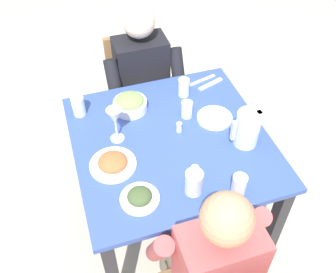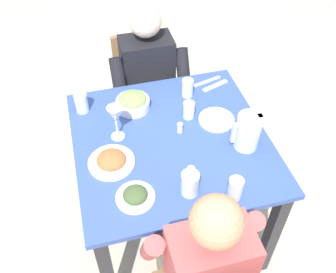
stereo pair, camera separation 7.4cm
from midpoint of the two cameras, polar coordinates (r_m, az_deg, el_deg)
The scene contains 19 objects.
ground_plane at distance 2.53m, azimuth 1.22°, elevation -12.40°, with size 8.00×8.00×0.00m, color #B7AD99.
dining_table at distance 2.02m, azimuth 1.50°, elevation -2.76°, with size 0.97×0.97×0.76m.
chair_near at distance 2.69m, azimuth -2.63°, elevation 7.19°, with size 0.40×0.40×0.85m.
diner_near at distance 2.45m, azimuth -1.67°, elevation 6.97°, with size 0.48×0.53×1.15m.
diner_far at distance 1.72m, azimuth 6.10°, elevation -17.56°, with size 0.48×0.53×1.15m.
water_pitcher at distance 1.88m, azimuth 12.88°, elevation 0.70°, with size 0.16×0.12×0.19m.
salad_bowl at distance 2.08m, azimuth -4.26°, elevation 5.12°, with size 0.18×0.18×0.09m.
plate_yoghurt at distance 2.04m, azimuth 8.27°, elevation 2.69°, with size 0.19×0.19×0.05m.
plate_dolmas at distance 1.69m, azimuth -3.64°, elevation -8.83°, with size 0.18×0.18×0.05m.
plate_rice_curry at distance 1.83m, azimuth -7.29°, elevation -3.61°, with size 0.22×0.22×0.06m.
water_glass_near_left at distance 2.03m, azimuth 4.16°, elevation 3.93°, with size 0.06×0.06×0.09m, color silver.
water_glass_far_right at distance 2.09m, azimuth -11.77°, elevation 4.91°, with size 0.07×0.07×0.11m, color silver.
water_glass_by_pitcher at distance 2.16m, azimuth 3.90°, elevation 7.20°, with size 0.06×0.06×0.10m, color silver.
water_glass_near_right at distance 1.70m, azimuth 11.21°, elevation -7.64°, with size 0.07×0.07×0.11m, color silver.
wine_glass at distance 1.86m, azimuth -6.72°, elevation 2.99°, with size 0.08×0.08×0.20m.
oil_carafe at distance 1.68m, azimuth 4.55°, elevation -7.10°, with size 0.08×0.08×0.16m.
salt_shaker at distance 1.95m, azimuth 2.86°, elevation 1.31°, with size 0.03×0.03×0.05m.
fork_near at distance 2.27m, azimuth 7.96°, elevation 7.48°, with size 0.17×0.03×0.01m, color silver.
knife_near at distance 2.29m, azimuth 6.70°, elevation 8.11°, with size 0.18×0.02×0.01m, color silver.
Camera 2 is at (0.36, 1.29, 2.15)m, focal length 40.96 mm.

